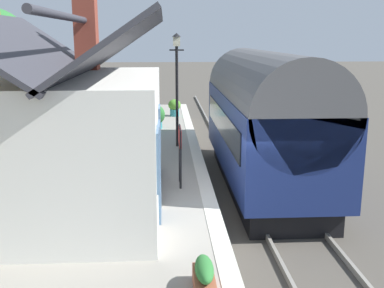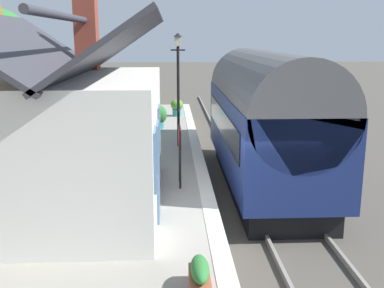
{
  "view_description": "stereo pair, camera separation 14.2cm",
  "coord_description": "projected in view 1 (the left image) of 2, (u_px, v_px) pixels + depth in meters",
  "views": [
    {
      "loc": [
        -10.78,
        2.21,
        4.73
      ],
      "look_at": [
        1.45,
        1.5,
        1.88
      ],
      "focal_mm": 42.96,
      "sensor_mm": 36.0,
      "label": 1
    },
    {
      "loc": [
        -10.79,
        2.07,
        4.73
      ],
      "look_at": [
        1.45,
        1.5,
        1.88
      ],
      "focal_mm": 42.96,
      "sensor_mm": 36.0,
      "label": 2
    }
  ],
  "objects": [
    {
      "name": "ground_plane",
      "position": [
        254.0,
        228.0,
        11.68
      ],
      "size": [
        160.0,
        160.0,
        0.0
      ],
      "primitive_type": "plane",
      "color": "#4C473F"
    },
    {
      "name": "platform",
      "position": [
        103.0,
        215.0,
        11.37
      ],
      "size": [
        32.0,
        5.58,
        0.88
      ],
      "primitive_type": "cube",
      "color": "gray",
      "rests_on": "ground"
    },
    {
      "name": "planter_edge_far",
      "position": [
        129.0,
        142.0,
        15.41
      ],
      "size": [
        0.5,
        0.5,
        0.82
      ],
      "color": "gray",
      "rests_on": "platform"
    },
    {
      "name": "train",
      "position": [
        265.0,
        119.0,
        14.43
      ],
      "size": [
        8.9,
        2.73,
        4.32
      ],
      "color": "black",
      "rests_on": "ground"
    },
    {
      "name": "lamp_post_platform",
      "position": [
        177.0,
        69.0,
        16.04
      ],
      "size": [
        0.32,
        0.5,
        4.0
      ],
      "color": "black",
      "rests_on": "platform"
    },
    {
      "name": "rail_near",
      "position": [
        317.0,
        224.0,
        11.75
      ],
      "size": [
        52.0,
        0.08,
        0.14
      ],
      "primitive_type": "cube",
      "color": "gray",
      "rests_on": "ground"
    },
    {
      "name": "platform_edge_coping",
      "position": [
        208.0,
        196.0,
        11.41
      ],
      "size": [
        32.0,
        0.36,
        0.02
      ],
      "primitive_type": "cube",
      "color": "beige",
      "rests_on": "platform"
    },
    {
      "name": "planter_edge_near",
      "position": [
        156.0,
        116.0,
        19.75
      ],
      "size": [
        0.73,
        0.73,
        1.02
      ],
      "color": "teal",
      "rests_on": "platform"
    },
    {
      "name": "rail_far",
      "position": [
        261.0,
        225.0,
        11.67
      ],
      "size": [
        52.0,
        0.08,
        0.14
      ],
      "primitive_type": "cube",
      "color": "gray",
      "rests_on": "ground"
    },
    {
      "name": "station_building",
      "position": [
        77.0,
        137.0,
        10.5
      ],
      "size": [
        6.34,
        3.99,
        5.27
      ],
      "color": "white",
      "rests_on": "platform"
    },
    {
      "name": "planter_bench_right",
      "position": [
        204.0,
        277.0,
        7.05
      ],
      "size": [
        0.88,
        0.32,
        0.54
      ],
      "color": "#9E5138",
      "rests_on": "platform"
    },
    {
      "name": "bench_mid_platform",
      "position": [
        131.0,
        125.0,
        18.15
      ],
      "size": [
        1.41,
        0.47,
        0.88
      ],
      "color": "#26727F",
      "rests_on": "platform"
    },
    {
      "name": "planter_by_door",
      "position": [
        125.0,
        113.0,
        20.99
      ],
      "size": [
        0.6,
        0.6,
        0.85
      ],
      "color": "#9E5138",
      "rests_on": "platform"
    },
    {
      "name": "bench_platform_end",
      "position": [
        136.0,
        117.0,
        20.03
      ],
      "size": [
        1.41,
        0.47,
        0.88
      ],
      "color": "#26727F",
      "rests_on": "platform"
    },
    {
      "name": "planter_bench_left",
      "position": [
        175.0,
        107.0,
        22.89
      ],
      "size": [
        0.62,
        0.62,
        0.84
      ],
      "color": "teal",
      "rests_on": "platform"
    },
    {
      "name": "planter_under_sign",
      "position": [
        90.0,
        126.0,
        18.32
      ],
      "size": [
        0.39,
        0.39,
        0.73
      ],
      "color": "teal",
      "rests_on": "platform"
    },
    {
      "name": "station_sign_board",
      "position": [
        180.0,
        142.0,
        12.02
      ],
      "size": [
        0.96,
        0.06,
        1.57
      ],
      "color": "black",
      "rests_on": "platform"
    }
  ]
}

